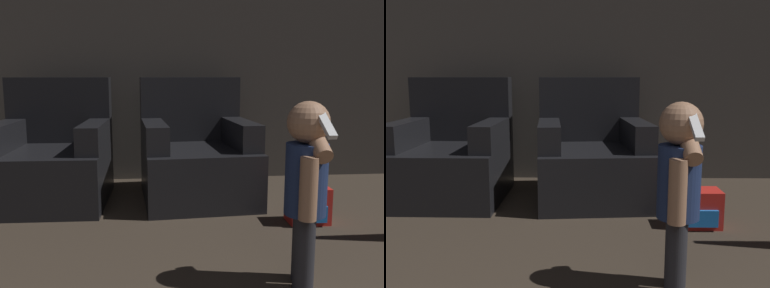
# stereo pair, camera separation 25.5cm
# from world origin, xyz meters

# --- Properties ---
(wall_back) EXTENTS (8.40, 0.05, 2.60)m
(wall_back) POSITION_xyz_m (0.00, 4.50, 1.30)
(wall_back) COLOR #423D38
(wall_back) RESTS_ON ground_plane
(armchair_left) EXTENTS (0.84, 0.91, 0.94)m
(armchair_left) POSITION_xyz_m (-0.83, 3.83, 0.32)
(armchair_left) COLOR black
(armchair_left) RESTS_ON ground_plane
(armchair_right) EXTENTS (0.90, 0.96, 0.94)m
(armchair_right) POSITION_xyz_m (0.28, 3.83, 0.32)
(armchair_right) COLOR black
(armchair_right) RESTS_ON ground_plane
(person_toddler) EXTENTS (0.19, 0.33, 0.85)m
(person_toddler) POSITION_xyz_m (0.63, 2.34, 0.50)
(person_toddler) COLOR #28282D
(person_toddler) RESTS_ON ground_plane
(toy_backpack) EXTENTS (0.26, 0.21, 0.24)m
(toy_backpack) POSITION_xyz_m (0.95, 3.18, 0.12)
(toy_backpack) COLOR red
(toy_backpack) RESTS_ON ground_plane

